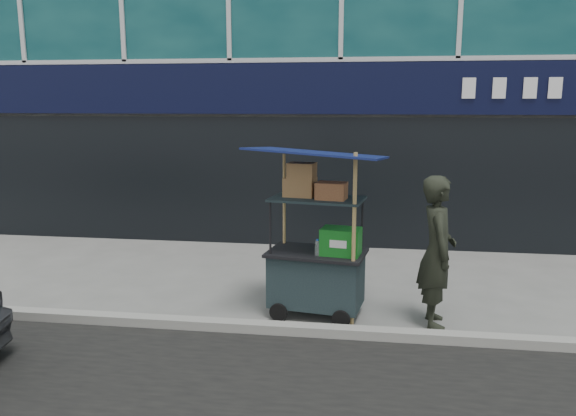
# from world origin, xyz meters

# --- Properties ---
(ground) EXTENTS (80.00, 80.00, 0.00)m
(ground) POSITION_xyz_m (0.00, 0.00, 0.00)
(ground) COLOR slate
(ground) RESTS_ON ground
(curb) EXTENTS (80.00, 0.18, 0.12)m
(curb) POSITION_xyz_m (0.00, -0.20, 0.06)
(curb) COLOR gray
(curb) RESTS_ON ground
(vendor_cart) EXTENTS (1.75, 1.37, 2.16)m
(vendor_cart) POSITION_xyz_m (-0.07, 0.44, 0.76)
(vendor_cart) COLOR black
(vendor_cart) RESTS_ON ground
(vendor_man) EXTENTS (0.46, 0.68, 1.83)m
(vendor_man) POSITION_xyz_m (1.37, 0.34, 0.92)
(vendor_man) COLOR black
(vendor_man) RESTS_ON ground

